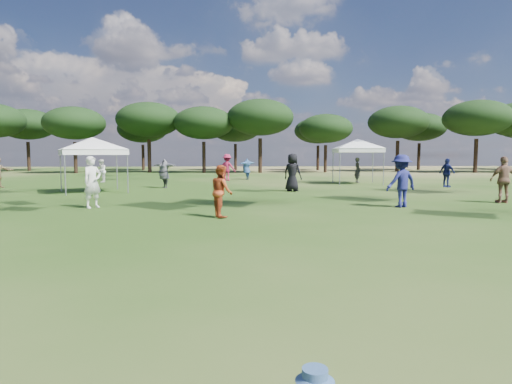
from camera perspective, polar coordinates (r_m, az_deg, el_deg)
tree_line at (r=47.78m, az=-0.77°, el=9.25°), size 108.78×17.63×7.77m
tent_left at (r=22.35m, az=-21.00°, el=6.50°), size 5.34×5.34×2.97m
tent_right at (r=27.82m, az=13.39°, el=6.63°), size 5.65×5.65×3.13m
festival_crowd at (r=22.48m, az=-9.08°, el=2.46°), size 28.56×21.47×1.90m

